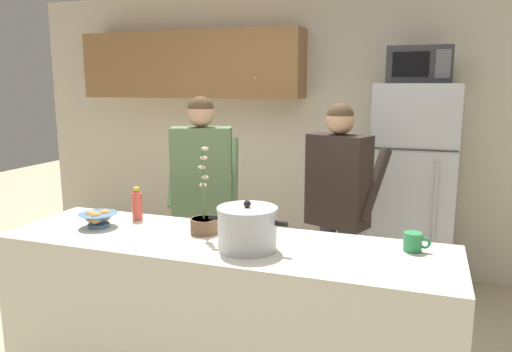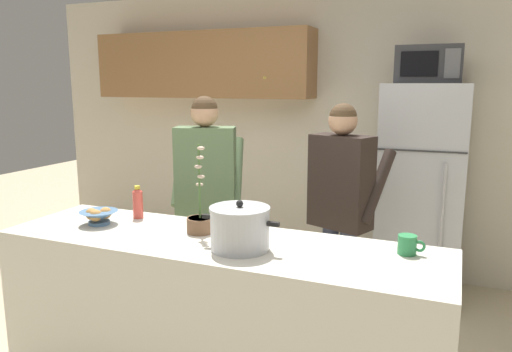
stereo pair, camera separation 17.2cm
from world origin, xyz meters
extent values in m
cube|color=beige|center=(0.00, 2.30, 1.30)|extent=(6.00, 0.12, 2.60)
cube|color=olive|center=(-1.20, 2.07, 1.91)|extent=(2.21, 0.34, 0.62)
sphere|color=gold|center=(-0.48, 1.90, 1.79)|extent=(0.03, 0.03, 0.03)
cube|color=silver|center=(0.00, 0.00, 0.46)|extent=(2.41, 0.68, 0.92)
cube|color=#B7BABF|center=(0.90, 1.85, 0.87)|extent=(0.64, 0.64, 1.74)
cube|color=#333333|center=(0.90, 1.53, 1.25)|extent=(0.63, 0.01, 0.01)
cylinder|color=#B2B2B7|center=(1.08, 1.50, 0.78)|extent=(0.02, 0.02, 0.78)
cube|color=#2D2D30|center=(0.90, 1.83, 1.88)|extent=(0.48, 0.36, 0.28)
cube|color=black|center=(0.84, 1.65, 1.88)|extent=(0.26, 0.01, 0.18)
cube|color=#59595B|center=(1.07, 1.65, 1.88)|extent=(0.11, 0.01, 0.21)
cylinder|color=#726656|center=(-0.42, 0.82, 0.40)|extent=(0.11, 0.11, 0.80)
cylinder|color=#726656|center=(-0.56, 0.77, 0.40)|extent=(0.11, 0.11, 0.80)
cube|color=#59724C|center=(-0.49, 0.80, 1.12)|extent=(0.46, 0.33, 0.64)
sphere|color=tan|center=(-0.49, 0.80, 1.54)|extent=(0.19, 0.19, 0.19)
sphere|color=#4C3823|center=(-0.49, 0.80, 1.56)|extent=(0.18, 0.18, 0.18)
cylinder|color=#59724C|center=(-0.33, 0.98, 1.10)|extent=(0.20, 0.38, 0.49)
cylinder|color=#59724C|center=(-0.73, 0.84, 1.10)|extent=(0.20, 0.38, 0.49)
cylinder|color=#33384C|center=(0.51, 0.92, 0.39)|extent=(0.11, 0.11, 0.78)
cylinder|color=#33384C|center=(0.38, 0.97, 0.39)|extent=(0.11, 0.11, 0.78)
cube|color=#2D231E|center=(0.45, 0.95, 1.09)|extent=(0.45, 0.33, 0.62)
sphere|color=tan|center=(0.45, 0.95, 1.50)|extent=(0.19, 0.19, 0.19)
sphere|color=#4C3823|center=(0.45, 0.95, 1.52)|extent=(0.18, 0.18, 0.18)
cylinder|color=#2D231E|center=(0.68, 0.99, 1.07)|extent=(0.21, 0.37, 0.48)
cylinder|color=#2D231E|center=(0.30, 1.13, 1.07)|extent=(0.21, 0.37, 0.48)
cylinder|color=silver|center=(0.18, -0.08, 1.02)|extent=(0.29, 0.29, 0.20)
cylinder|color=silver|center=(0.18, -0.08, 1.13)|extent=(0.30, 0.30, 0.02)
sphere|color=black|center=(0.18, -0.08, 1.15)|extent=(0.04, 0.04, 0.04)
cube|color=black|center=(0.00, -0.08, 1.07)|extent=(0.06, 0.02, 0.02)
cube|color=black|center=(0.35, -0.08, 1.07)|extent=(0.06, 0.02, 0.02)
cylinder|color=#2D8C4C|center=(0.96, 0.16, 0.97)|extent=(0.09, 0.09, 0.10)
torus|color=#2D8C4C|center=(1.01, 0.16, 0.97)|extent=(0.06, 0.01, 0.06)
cylinder|color=#4C7299|center=(-0.77, 0.00, 0.93)|extent=(0.12, 0.12, 0.02)
cone|color=#4C7299|center=(-0.77, 0.00, 0.97)|extent=(0.22, 0.22, 0.06)
sphere|color=tan|center=(-0.81, -0.02, 0.98)|extent=(0.07, 0.07, 0.07)
sphere|color=tan|center=(-0.74, 0.03, 0.98)|extent=(0.07, 0.07, 0.07)
sphere|color=tan|center=(-0.76, -0.04, 0.98)|extent=(0.07, 0.07, 0.07)
cylinder|color=#D84C3F|center=(-0.64, 0.21, 1.00)|extent=(0.06, 0.06, 0.17)
cone|color=#D84C3F|center=(-0.64, 0.21, 1.10)|extent=(0.06, 0.06, 0.03)
cylinder|color=gold|center=(-0.64, 0.21, 1.11)|extent=(0.03, 0.03, 0.02)
cylinder|color=brown|center=(-0.14, 0.09, 0.96)|extent=(0.15, 0.15, 0.09)
cylinder|color=#38281E|center=(-0.14, 0.09, 1.00)|extent=(0.14, 0.14, 0.01)
cylinder|color=#4C7238|center=(-0.14, 0.09, 1.21)|extent=(0.01, 0.01, 0.41)
ellipsoid|color=beige|center=(-0.15, 0.10, 1.19)|extent=(0.04, 0.03, 0.02)
ellipsoid|color=beige|center=(-0.12, 0.07, 1.24)|extent=(0.04, 0.03, 0.02)
ellipsoid|color=beige|center=(-0.15, 0.08, 1.29)|extent=(0.04, 0.03, 0.02)
ellipsoid|color=beige|center=(-0.13, 0.09, 1.34)|extent=(0.04, 0.03, 0.02)
ellipsoid|color=beige|center=(-0.12, 0.08, 1.39)|extent=(0.04, 0.03, 0.02)
camera|label=1|loc=(1.00, -2.28, 1.74)|focal=34.46mm
camera|label=2|loc=(1.16, -2.22, 1.74)|focal=34.46mm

